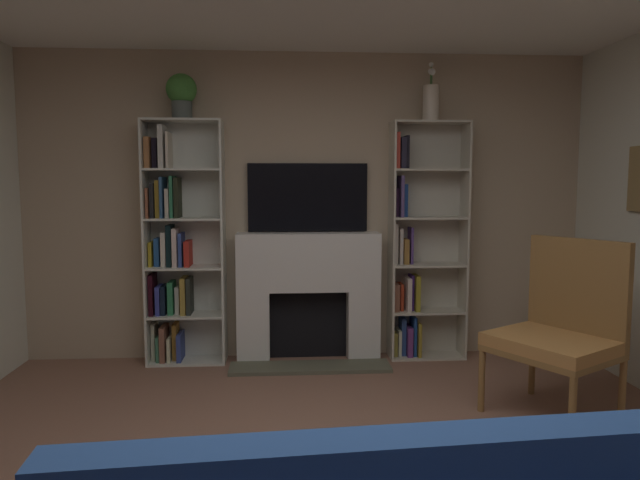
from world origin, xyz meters
name	(u,v)px	position (x,y,z in m)	size (l,w,h in m)	color
wall_back_accent	(307,207)	(0.00, 2.69, 1.31)	(4.93, 0.06, 2.62)	tan
fireplace	(308,292)	(0.00, 2.53, 0.59)	(1.31, 0.56, 1.09)	white
tv	(308,197)	(0.00, 2.63, 1.39)	(1.02, 0.06, 0.58)	black
bookshelf_left	(177,248)	(-1.10, 2.55, 0.97)	(0.65, 0.29, 2.03)	silver
bookshelf_right	(418,250)	(0.96, 2.56, 0.94)	(0.65, 0.27, 2.03)	beige
potted_plant	(182,93)	(-1.03, 2.51, 2.24)	(0.25, 0.25, 0.37)	#4F5953
vase_with_flowers	(431,101)	(1.03, 2.51, 2.20)	(0.14, 0.14, 0.49)	beige
armchair	(561,328)	(1.58, 1.22, 0.58)	(0.87, 0.90, 1.15)	olive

